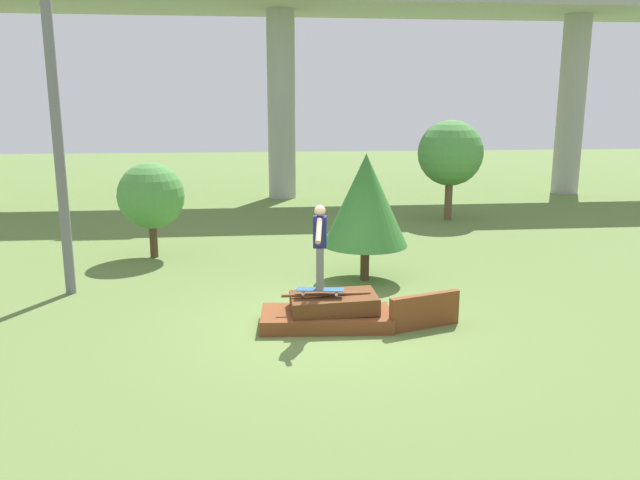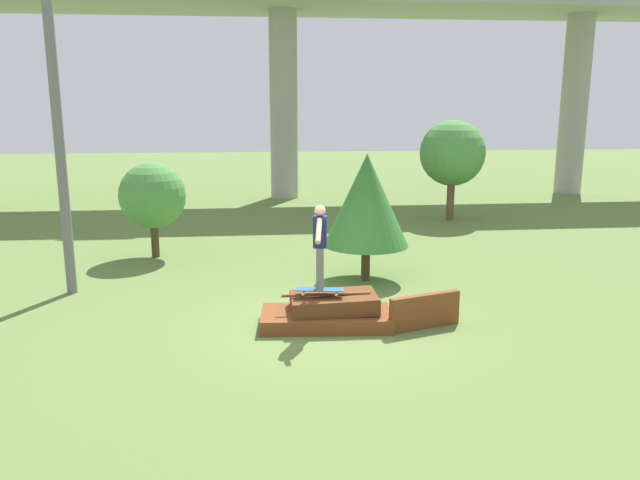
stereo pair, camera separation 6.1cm
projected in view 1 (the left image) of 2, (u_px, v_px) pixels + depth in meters
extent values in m
plane|color=olive|center=(326.00, 325.00, 10.80)|extent=(80.00, 80.00, 0.00)
cube|color=brown|center=(326.00, 319.00, 10.77)|extent=(2.31, 1.22, 0.25)
cube|color=#5B3319|center=(334.00, 303.00, 10.78)|extent=(1.49, 0.90, 0.33)
cylinder|color=brown|center=(326.00, 295.00, 10.68)|extent=(1.54, 0.05, 0.05)
cube|color=brown|center=(425.00, 311.00, 10.62)|extent=(1.31, 0.54, 0.60)
cube|color=#23517F|center=(320.00, 289.00, 10.60)|extent=(0.84, 0.36, 0.01)
cylinder|color=silver|center=(337.00, 291.00, 10.68)|extent=(0.06, 0.04, 0.05)
cylinder|color=silver|center=(336.00, 294.00, 10.50)|extent=(0.06, 0.04, 0.05)
cylinder|color=silver|center=(304.00, 291.00, 10.72)|extent=(0.06, 0.04, 0.05)
cylinder|color=silver|center=(303.00, 294.00, 10.53)|extent=(0.06, 0.04, 0.05)
cylinder|color=slate|center=(320.00, 267.00, 10.60)|extent=(0.12, 0.12, 0.73)
cylinder|color=slate|center=(320.00, 270.00, 10.43)|extent=(0.12, 0.12, 0.73)
cube|color=#191E51|center=(320.00, 232.00, 10.38)|extent=(0.25, 0.24, 0.53)
sphere|color=tan|center=(320.00, 211.00, 10.31)|extent=(0.19, 0.19, 0.19)
cylinder|color=tan|center=(321.00, 224.00, 10.67)|extent=(0.17, 0.48, 0.36)
cylinder|color=tan|center=(319.00, 231.00, 10.06)|extent=(0.17, 0.48, 0.36)
cube|color=#9E9E99|center=(280.00, 1.00, 23.88)|extent=(44.00, 4.58, 0.60)
cylinder|color=#9E9E99|center=(281.00, 106.00, 24.73)|extent=(1.10, 1.10, 7.31)
cylinder|color=#9E9E99|center=(571.00, 106.00, 26.01)|extent=(1.10, 1.10, 7.31)
cylinder|color=slate|center=(56.00, 117.00, 11.90)|extent=(0.20, 0.20, 7.01)
cylinder|color=#4C3823|center=(154.00, 240.00, 15.52)|extent=(0.19, 0.19, 0.86)
sphere|color=#4C8E42|center=(151.00, 196.00, 15.28)|extent=(1.63, 1.63, 1.63)
cylinder|color=brown|center=(448.00, 200.00, 20.51)|extent=(0.25, 0.25, 1.30)
sphere|color=#4C8E42|center=(450.00, 153.00, 20.18)|extent=(2.11, 2.11, 2.11)
cylinder|color=#4C3823|center=(365.00, 263.00, 13.51)|extent=(0.19, 0.19, 0.78)
cone|color=#387A33|center=(366.00, 200.00, 13.21)|extent=(1.82, 1.82, 1.97)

